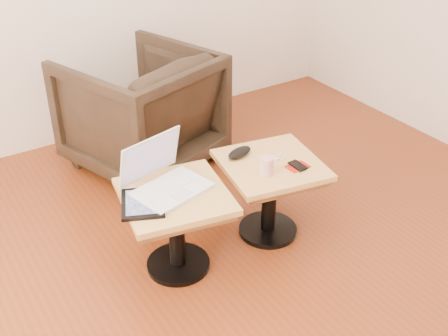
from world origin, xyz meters
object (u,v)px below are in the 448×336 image
laptop (165,179)px  striped_cup (266,166)px  side_table_left (176,213)px  armchair (141,111)px  side_table_right (270,181)px

laptop → striped_cup: laptop is taller
side_table_left → armchair: (0.33, 1.06, 0.05)m
striped_cup → armchair: bearing=97.5°
laptop → armchair: size_ratio=0.49×
side_table_left → side_table_right: bearing=8.8°
armchair → laptop: bearing=53.0°
side_table_left → armchair: armchair is taller
side_table_right → laptop: size_ratio=1.41×
side_table_right → laptop: (-0.59, 0.08, 0.17)m
armchair → side_table_left: bearing=54.9°
side_table_left → laptop: laptop is taller
laptop → armchair: 1.06m
side_table_left → side_table_right: 0.57m
side_table_right → striped_cup: (-0.09, -0.08, 0.16)m
side_table_left → armchair: 1.11m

